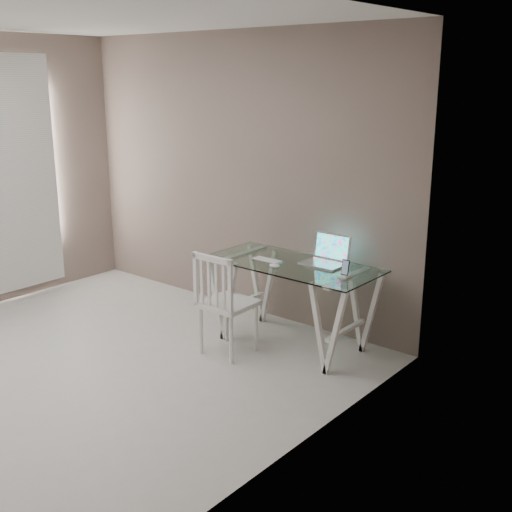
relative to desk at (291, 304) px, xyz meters
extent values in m
plane|color=#B7B4AF|center=(-1.02, -1.78, -0.38)|extent=(4.50, 4.50, 0.00)
cube|color=white|center=(-1.02, -1.78, 2.32)|extent=(4.00, 4.50, 0.02)
cube|color=#73635A|center=(-1.02, 0.47, 0.97)|extent=(4.00, 0.02, 2.70)
cube|color=#73635A|center=(0.98, -1.78, 0.97)|extent=(0.02, 4.50, 2.70)
cube|color=silver|center=(0.00, 0.00, 0.36)|extent=(1.50, 0.70, 0.01)
cube|color=white|center=(-0.55, 0.00, -0.02)|extent=(0.24, 0.62, 0.72)
cube|color=white|center=(0.55, 0.00, -0.02)|extent=(0.24, 0.62, 0.72)
cube|color=white|center=(-0.32, -0.46, 0.06)|extent=(0.42, 0.42, 0.04)
cylinder|color=white|center=(-0.48, -0.63, -0.17)|extent=(0.04, 0.04, 0.42)
cylinder|color=white|center=(-0.15, -0.62, -0.17)|extent=(0.04, 0.04, 0.42)
cylinder|color=white|center=(-0.49, -0.30, -0.17)|extent=(0.04, 0.04, 0.42)
cylinder|color=white|center=(-0.16, -0.29, -0.17)|extent=(0.04, 0.04, 0.42)
cube|color=white|center=(-0.32, -0.65, 0.29)|extent=(0.41, 0.04, 0.46)
cube|color=silver|center=(0.22, 0.13, 0.37)|extent=(0.35, 0.24, 0.02)
cube|color=#19D899|center=(0.22, 0.27, 0.49)|extent=(0.35, 0.05, 0.23)
cube|color=silver|center=(-0.22, -0.07, 0.37)|extent=(0.27, 0.12, 0.01)
ellipsoid|color=white|center=(-0.04, -0.19, 0.38)|extent=(0.10, 0.06, 0.03)
cube|color=white|center=(0.55, -0.05, 0.37)|extent=(0.08, 0.08, 0.02)
cube|color=black|center=(0.55, -0.04, 0.44)|extent=(0.06, 0.03, 0.12)
camera|label=1|loc=(3.08, -4.22, 1.90)|focal=45.00mm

